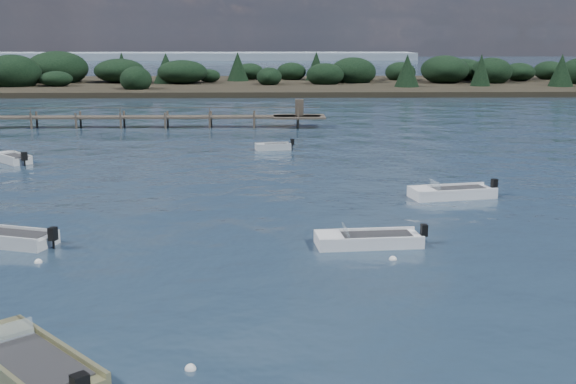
{
  "coord_description": "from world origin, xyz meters",
  "views": [
    {
      "loc": [
        1.28,
        -22.19,
        9.0
      ],
      "look_at": [
        2.12,
        14.0,
        1.0
      ],
      "focal_mm": 45.0,
      "sensor_mm": 36.0,
      "label": 1
    }
  ],
  "objects_px": {
    "dinghy_mid_white_a": "(368,242)",
    "dinghy_near_olive": "(28,368)",
    "dinghy_mid_white_b": "(452,195)",
    "tender_far_grey": "(13,160)",
    "tender_far_white": "(273,148)",
    "dinghy_mid_grey": "(6,240)",
    "jetty": "(34,118)"
  },
  "relations": [
    {
      "from": "jetty",
      "to": "dinghy_mid_grey",
      "type": "bearing_deg",
      "value": -73.95
    },
    {
      "from": "dinghy_mid_white_b",
      "to": "tender_far_white",
      "type": "distance_m",
      "value": 19.74
    },
    {
      "from": "dinghy_near_olive",
      "to": "dinghy_mid_white_b",
      "type": "bearing_deg",
      "value": 51.6
    },
    {
      "from": "tender_far_grey",
      "to": "tender_far_white",
      "type": "xyz_separation_m",
      "value": [
        18.51,
        5.19,
        -0.02
      ]
    },
    {
      "from": "tender_far_white",
      "to": "dinghy_mid_white_a",
      "type": "bearing_deg",
      "value": -81.23
    },
    {
      "from": "dinghy_mid_white_a",
      "to": "jetty",
      "type": "height_order",
      "value": "jetty"
    },
    {
      "from": "dinghy_mid_white_b",
      "to": "dinghy_mid_grey",
      "type": "relative_size",
      "value": 1.08
    },
    {
      "from": "jetty",
      "to": "dinghy_near_olive",
      "type": "bearing_deg",
      "value": -72.48
    },
    {
      "from": "dinghy_mid_white_a",
      "to": "dinghy_mid_grey",
      "type": "bearing_deg",
      "value": 177.94
    },
    {
      "from": "tender_far_white",
      "to": "jetty",
      "type": "height_order",
      "value": "jetty"
    },
    {
      "from": "dinghy_mid_white_b",
      "to": "tender_far_white",
      "type": "height_order",
      "value": "dinghy_mid_white_b"
    },
    {
      "from": "dinghy_mid_white_b",
      "to": "tender_far_grey",
      "type": "distance_m",
      "value": 30.83
    },
    {
      "from": "dinghy_mid_grey",
      "to": "dinghy_near_olive",
      "type": "bearing_deg",
      "value": -67.97
    },
    {
      "from": "dinghy_mid_white_b",
      "to": "tender_far_grey",
      "type": "relative_size",
      "value": 1.51
    },
    {
      "from": "dinghy_near_olive",
      "to": "tender_far_grey",
      "type": "distance_m",
      "value": 34.91
    },
    {
      "from": "dinghy_mid_grey",
      "to": "jetty",
      "type": "relative_size",
      "value": 0.07
    },
    {
      "from": "dinghy_mid_white_a",
      "to": "tender_far_grey",
      "type": "bearing_deg",
      "value": 137.02
    },
    {
      "from": "tender_far_grey",
      "to": "tender_far_white",
      "type": "bearing_deg",
      "value": 15.67
    },
    {
      "from": "dinghy_mid_white_a",
      "to": "tender_far_white",
      "type": "distance_m",
      "value": 26.51
    },
    {
      "from": "dinghy_mid_white_a",
      "to": "dinghy_near_olive",
      "type": "height_order",
      "value": "dinghy_near_olive"
    },
    {
      "from": "dinghy_mid_white_a",
      "to": "jetty",
      "type": "relative_size",
      "value": 0.08
    },
    {
      "from": "dinghy_mid_white_a",
      "to": "dinghy_mid_grey",
      "type": "relative_size",
      "value": 1.03
    },
    {
      "from": "dinghy_mid_grey",
      "to": "tender_far_grey",
      "type": "xyz_separation_m",
      "value": [
        -6.79,
        20.45,
        0.01
      ]
    },
    {
      "from": "dinghy_mid_white_b",
      "to": "tender_far_grey",
      "type": "bearing_deg",
      "value": 157.39
    },
    {
      "from": "dinghy_mid_white_b",
      "to": "tender_far_white",
      "type": "bearing_deg",
      "value": 120.28
    },
    {
      "from": "dinghy_mid_white_a",
      "to": "dinghy_mid_grey",
      "type": "distance_m",
      "value": 15.77
    },
    {
      "from": "tender_far_white",
      "to": "jetty",
      "type": "bearing_deg",
      "value": 148.76
    },
    {
      "from": "dinghy_mid_white_b",
      "to": "dinghy_mid_white_a",
      "type": "xyz_separation_m",
      "value": [
        -5.91,
        -9.16,
        -0.02
      ]
    },
    {
      "from": "dinghy_mid_white_a",
      "to": "tender_far_grey",
      "type": "height_order",
      "value": "tender_far_grey"
    },
    {
      "from": "dinghy_mid_white_a",
      "to": "jetty",
      "type": "xyz_separation_m",
      "value": [
        -27.18,
        40.24,
        0.84
      ]
    },
    {
      "from": "jetty",
      "to": "dinghy_mid_white_b",
      "type": "bearing_deg",
      "value": -43.2
    },
    {
      "from": "dinghy_mid_grey",
      "to": "tender_far_white",
      "type": "relative_size",
      "value": 1.53
    }
  ]
}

